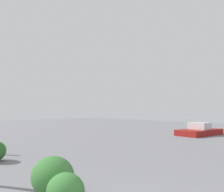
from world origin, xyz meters
TOP-DOWN VIEW (x-y plane):
  - shrub_round at (2.34, -0.74)m, footprint 0.92×0.83m
  - shrub_wide at (1.67, -0.66)m, footprint 0.72×0.65m
  - boat at (5.90, -13.14)m, footprint 1.77×3.41m

SIDE VIEW (x-z plane):
  - boat at x=5.90m, z-range -0.26..0.69m
  - shrub_wide at x=1.67m, z-range 0.00..0.61m
  - shrub_round at x=2.34m, z-range 0.00..0.79m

